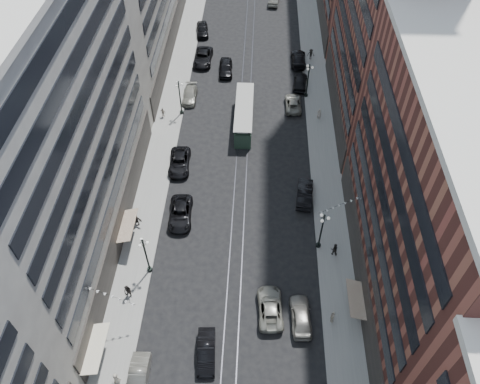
% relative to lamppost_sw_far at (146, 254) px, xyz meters
% --- Properties ---
extents(ground, '(220.00, 220.00, 0.00)m').
position_rel_lamppost_sw_far_xyz_m(ground, '(9.20, 32.00, -3.10)').
color(ground, black).
rests_on(ground, ground).
extents(sidewalk_west, '(4.00, 180.00, 0.15)m').
position_rel_lamppost_sw_far_xyz_m(sidewalk_west, '(-1.80, 42.00, -3.02)').
color(sidewalk_west, gray).
rests_on(sidewalk_west, ground).
extents(sidewalk_east, '(4.00, 180.00, 0.15)m').
position_rel_lamppost_sw_far_xyz_m(sidewalk_east, '(20.20, 42.00, -3.02)').
color(sidewalk_east, gray).
rests_on(sidewalk_east, ground).
extents(rail_west, '(0.12, 180.00, 0.02)m').
position_rel_lamppost_sw_far_xyz_m(rail_west, '(8.50, 42.00, -3.09)').
color(rail_west, '#2D2D33').
rests_on(rail_west, ground).
extents(rail_east, '(0.12, 180.00, 0.02)m').
position_rel_lamppost_sw_far_xyz_m(rail_east, '(9.90, 42.00, -3.09)').
color(rail_east, '#2D2D33').
rests_on(rail_east, ground).
extents(building_west_mid, '(8.00, 36.00, 28.00)m').
position_rel_lamppost_sw_far_xyz_m(building_west_mid, '(-7.80, 5.00, 10.90)').
color(building_west_mid, '#A29F90').
rests_on(building_west_mid, ground).
extents(building_east_mid, '(8.00, 30.00, 24.00)m').
position_rel_lamppost_sw_far_xyz_m(building_east_mid, '(26.20, -0.00, 8.90)').
color(building_east_mid, brown).
rests_on(building_east_mid, ground).
extents(lamppost_sw_far, '(1.03, 1.14, 5.52)m').
position_rel_lamppost_sw_far_xyz_m(lamppost_sw_far, '(0.00, 0.00, 0.00)').
color(lamppost_sw_far, black).
rests_on(lamppost_sw_far, sidewalk_west).
extents(lamppost_sw_mid, '(1.03, 1.14, 5.52)m').
position_rel_lamppost_sw_far_xyz_m(lamppost_sw_mid, '(0.00, 27.00, 0.00)').
color(lamppost_sw_mid, black).
rests_on(lamppost_sw_mid, sidewalk_west).
extents(lamppost_se_far, '(1.03, 1.14, 5.52)m').
position_rel_lamppost_sw_far_xyz_m(lamppost_se_far, '(18.40, 4.00, 0.00)').
color(lamppost_se_far, black).
rests_on(lamppost_se_far, sidewalk_east).
extents(lamppost_se_mid, '(1.03, 1.14, 5.52)m').
position_rel_lamppost_sw_far_xyz_m(lamppost_se_mid, '(18.40, 32.00, 0.00)').
color(lamppost_se_mid, black).
rests_on(lamppost_se_mid, sidewalk_east).
extents(streetcar, '(2.46, 11.10, 3.07)m').
position_rel_lamppost_sw_far_xyz_m(streetcar, '(9.20, 25.22, -1.68)').
color(streetcar, '#263D2E').
rests_on(streetcar, ground).
extents(car_1, '(1.80, 4.81, 1.57)m').
position_rel_lamppost_sw_far_xyz_m(car_1, '(1.10, -11.82, -2.31)').
color(car_1, '#65645A').
rests_on(car_1, ground).
extents(car_2, '(2.92, 5.82, 1.58)m').
position_rel_lamppost_sw_far_xyz_m(car_2, '(2.40, 7.47, -2.30)').
color(car_2, black).
rests_on(car_2, ground).
extents(car_4, '(2.26, 5.02, 1.67)m').
position_rel_lamppost_sw_far_xyz_m(car_4, '(16.00, -5.05, -2.26)').
color(car_4, slate).
rests_on(car_4, ground).
extents(car_5, '(1.95, 4.78, 1.54)m').
position_rel_lamppost_sw_far_xyz_m(car_5, '(7.00, -9.06, -2.33)').
color(car_5, black).
rests_on(car_5, ground).
extents(pedestrian_1, '(0.81, 0.57, 1.51)m').
position_rel_lamppost_sw_far_xyz_m(pedestrian_1, '(-0.87, -11.93, -2.19)').
color(pedestrian_1, gray).
rests_on(pedestrian_1, sidewalk_west).
extents(pedestrian_2, '(1.02, 0.82, 1.85)m').
position_rel_lamppost_sw_far_xyz_m(pedestrian_2, '(-1.56, -3.26, -2.02)').
color(pedestrian_2, black).
rests_on(pedestrian_2, sidewalk_west).
extents(pedestrian_4, '(0.81, 1.08, 1.67)m').
position_rel_lamppost_sw_far_xyz_m(pedestrian_4, '(19.09, -5.07, -2.11)').
color(pedestrian_4, beige).
rests_on(pedestrian_4, sidewalk_east).
extents(car_7, '(2.88, 5.77, 1.57)m').
position_rel_lamppost_sw_far_xyz_m(car_7, '(1.15, 16.05, -2.31)').
color(car_7, black).
rests_on(car_7, ground).
extents(car_8, '(2.06, 5.04, 1.46)m').
position_rel_lamppost_sw_far_xyz_m(car_8, '(0.80, 30.61, -2.37)').
color(car_8, gray).
rests_on(car_8, ground).
extents(car_9, '(2.69, 5.27, 1.72)m').
position_rel_lamppost_sw_far_xyz_m(car_9, '(0.80, 49.81, -2.24)').
color(car_9, black).
rests_on(car_9, ground).
extents(car_10, '(2.33, 5.29, 1.69)m').
position_rel_lamppost_sw_far_xyz_m(car_10, '(17.16, 11.27, -2.25)').
color(car_10, black).
rests_on(car_10, ground).
extents(car_11, '(2.40, 5.08, 1.40)m').
position_rel_lamppost_sw_far_xyz_m(car_11, '(16.34, 29.28, -2.40)').
color(car_11, slate).
rests_on(car_11, ground).
extents(car_12, '(2.37, 5.80, 1.68)m').
position_rel_lamppost_sw_far_xyz_m(car_12, '(17.56, 41.17, -2.26)').
color(car_12, black).
rests_on(car_12, ground).
extents(car_13, '(2.37, 5.35, 1.79)m').
position_rel_lamppost_sw_far_xyz_m(car_13, '(5.78, 37.87, -2.20)').
color(car_13, black).
rests_on(car_13, ground).
extents(pedestrian_5, '(1.62, 0.72, 1.69)m').
position_rel_lamppost_sw_far_xyz_m(pedestrian_5, '(-2.59, 6.18, -2.10)').
color(pedestrian_5, black).
rests_on(pedestrian_5, sidewalk_west).
extents(pedestrian_6, '(0.96, 0.69, 1.50)m').
position_rel_lamppost_sw_far_xyz_m(pedestrian_6, '(-2.55, 26.10, -2.20)').
color(pedestrian_6, '#ADA08F').
rests_on(pedestrian_6, sidewalk_west).
extents(pedestrian_7, '(0.89, 0.56, 1.73)m').
position_rel_lamppost_sw_far_xyz_m(pedestrian_7, '(19.98, 3.01, -2.08)').
color(pedestrian_7, black).
rests_on(pedestrian_7, sidewalk_east).
extents(pedestrian_8, '(0.67, 0.47, 1.76)m').
position_rel_lamppost_sw_far_xyz_m(pedestrian_8, '(19.95, 26.59, -2.07)').
color(pedestrian_8, '#AA9D8D').
rests_on(pedestrian_8, sidewalk_east).
extents(pedestrian_9, '(1.20, 0.56, 1.82)m').
position_rel_lamppost_sw_far_xyz_m(pedestrian_9, '(19.65, 42.25, -2.04)').
color(pedestrian_9, black).
rests_on(pedestrian_9, sidewalk_east).
extents(car_extra_0, '(2.57, 5.19, 1.70)m').
position_rel_lamppost_sw_far_xyz_m(car_extra_0, '(17.60, 34.69, -2.25)').
color(car_extra_0, black).
rests_on(car_extra_0, ground).
extents(car_extra_1, '(2.79, 5.44, 1.47)m').
position_rel_lamppost_sw_far_xyz_m(car_extra_1, '(12.97, -4.24, -2.36)').
color(car_extra_1, slate).
rests_on(car_extra_1, ground).
extents(car_extra_2, '(2.96, 6.17, 1.69)m').
position_rel_lamppost_sw_far_xyz_m(car_extra_2, '(1.82, 40.82, -2.25)').
color(car_extra_2, black).
rests_on(car_extra_2, ground).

